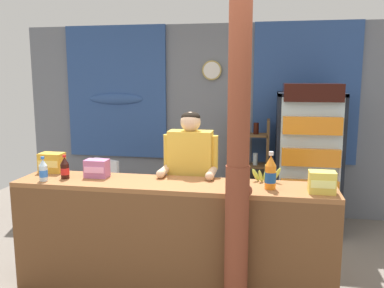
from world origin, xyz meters
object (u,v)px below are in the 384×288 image
Objects in this scene: plastic_lawn_chair at (100,189)px; soda_bottle_cola at (65,169)px; timber_post at (238,173)px; snack_box_wafer at (97,168)px; drink_fridge at (308,151)px; soda_bottle_orange_soda at (271,173)px; stall_counter at (169,231)px; soda_bottle_water at (43,171)px; snack_box_choco_powder at (52,163)px; bottle_shelf_rack at (250,169)px; shopkeeper at (190,172)px; banana_bunch at (266,175)px; snack_box_instant_noodle at (322,182)px.

soda_bottle_cola reaches higher than plastic_lawn_chair.
timber_post is 12.03× the size of snack_box_wafer.
drink_fridge is 1.78m from soda_bottle_orange_soda.
drink_fridge is (1.29, 1.79, 0.40)m from stall_counter.
snack_box_wafer reaches higher than stall_counter.
snack_box_wafer is at bearing -141.21° from drink_fridge.
timber_post reaches higher than snack_box_wafer.
soda_bottle_cola is 1.00× the size of soda_bottle_water.
snack_box_choco_powder reaches higher than snack_box_wafer.
bottle_shelf_rack is (-0.70, 0.24, -0.30)m from drink_fridge.
shopkeeper is 7.09× the size of snack_box_choco_powder.
soda_bottle_orange_soda is at bearing 52.31° from timber_post.
snack_box_choco_powder is at bearing 179.92° from banana_bunch.
banana_bunch is at bearing 98.36° from soda_bottle_orange_soda.
drink_fridge reaches higher than snack_box_choco_powder.
bottle_shelf_rack reaches higher than stall_counter.
soda_bottle_orange_soda is 1.55m from snack_box_wafer.
soda_bottle_orange_soda is at bearing -4.04° from snack_box_wafer.
stall_counter is 8.96× the size of soda_bottle_orange_soda.
drink_fridge is 2.61m from plastic_lawn_chair.
bottle_shelf_rack is at bearing 50.37° from soda_bottle_water.
snack_box_instant_noodle is (2.21, -0.05, -0.00)m from soda_bottle_cola.
stall_counter is 2.05× the size of bottle_shelf_rack.
bottle_shelf_rack is 5.01× the size of banana_bunch.
snack_box_instant_noodle is (2.35, 0.05, -0.00)m from soda_bottle_water.
bottle_shelf_rack is 6.55× the size of snack_box_wafer.
drink_fridge reaches higher than bottle_shelf_rack.
plastic_lawn_chair is 2.79× the size of soda_bottle_orange_soda.
shopkeeper is 1.15m from soda_bottle_cola.
snack_box_wafer is 1.52m from banana_bunch.
timber_post is at bearing -7.12° from soda_bottle_water.
bottle_shelf_rack is (0.59, 2.03, 0.11)m from stall_counter.
soda_bottle_water is at bearing -155.99° from shopkeeper.
shopkeeper is 5.08× the size of soda_bottle_orange_soda.
drink_fridge is 1.76m from shopkeeper.
bottle_shelf_rack is 4.37× the size of soda_bottle_orange_soda.
banana_bunch is at bearing 6.64° from soda_bottle_cola.
drink_fridge is 2.57m from snack_box_wafer.
shopkeeper is (-0.50, 0.75, -0.20)m from timber_post.
plastic_lawn_chair is at bearing 94.95° from soda_bottle_water.
snack_box_instant_noodle reaches higher than plastic_lawn_chair.
bottle_shelf_rack is 2.53m from soda_bottle_cola.
timber_post is at bearing -11.68° from soda_bottle_cola.
bottle_shelf_rack is at bearing 71.81° from shopkeeper.
soda_bottle_orange_soda reaches higher than plastic_lawn_chair.
soda_bottle_water is (-2.41, -1.82, 0.08)m from drink_fridge.
soda_bottle_water is at bearing -129.63° from bottle_shelf_rack.
soda_bottle_orange_soda is (-0.46, -1.72, 0.12)m from drink_fridge.
soda_bottle_water is 0.46m from snack_box_wafer.
plastic_lawn_chair is (-1.84, 1.68, -0.70)m from timber_post.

